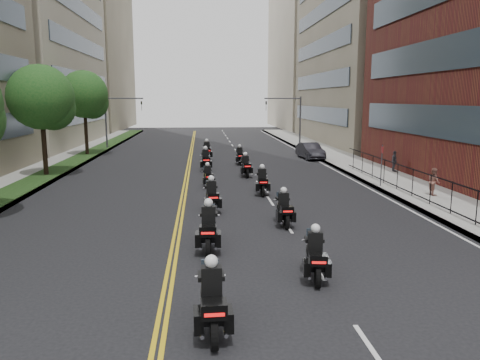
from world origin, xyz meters
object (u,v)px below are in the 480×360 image
at_px(parked_sedan, 310,151).
at_px(motorcycle_7, 246,167).
at_px(motorcycle_3, 284,210).
at_px(motorcycle_5, 262,183).
at_px(motorcycle_2, 209,230).
at_px(motorcycle_6, 208,177).
at_px(pedestrian_c, 394,161).
at_px(motorcycle_0, 212,303).
at_px(motorcycle_9, 240,157).
at_px(motorcycle_10, 207,152).
at_px(motorcycle_1, 315,257).
at_px(motorcycle_8, 206,161).
at_px(motorcycle_4, 212,197).
at_px(pedestrian_b, 434,181).

bearing_deg(parked_sedan, motorcycle_7, -131.49).
xyz_separation_m(motorcycle_3, motorcycle_5, (-0.08, 6.60, 0.03)).
bearing_deg(motorcycle_2, motorcycle_6, 91.78).
xyz_separation_m(motorcycle_3, pedestrian_c, (10.42, 13.17, 0.25)).
relative_size(motorcycle_0, motorcycle_7, 1.07).
bearing_deg(motorcycle_7, parked_sedan, 50.53).
distance_m(motorcycle_9, motorcycle_10, 4.17).
height_order(motorcycle_0, motorcycle_7, motorcycle_0).
relative_size(motorcycle_1, motorcycle_10, 0.89).
xyz_separation_m(motorcycle_1, motorcycle_8, (-3.05, 21.85, 0.07)).
bearing_deg(motorcycle_9, motorcycle_8, -135.09).
bearing_deg(motorcycle_3, motorcycle_10, 97.63).
bearing_deg(motorcycle_8, motorcycle_9, 44.78).
height_order(motorcycle_8, motorcycle_9, motorcycle_8).
bearing_deg(motorcycle_4, motorcycle_1, -75.56).
relative_size(motorcycle_1, motorcycle_2, 0.89).
xyz_separation_m(motorcycle_2, parked_sedan, (9.61, 25.18, -0.02)).
bearing_deg(pedestrian_c, parked_sedan, 28.33).
bearing_deg(parked_sedan, motorcycle_3, -111.31).
bearing_deg(motorcycle_0, motorcycle_9, 82.34).
distance_m(motorcycle_8, motorcycle_9, 4.19).
height_order(motorcycle_2, pedestrian_c, motorcycle_2).
distance_m(motorcycle_3, motorcycle_9, 18.84).
height_order(motorcycle_3, motorcycle_6, motorcycle_3).
relative_size(motorcycle_6, motorcycle_9, 0.92).
xyz_separation_m(motorcycle_5, motorcycle_9, (-0.26, 12.24, -0.02)).
relative_size(motorcycle_3, parked_sedan, 0.51).
height_order(motorcycle_3, motorcycle_5, motorcycle_5).
xyz_separation_m(motorcycle_0, motorcycle_3, (3.31, 9.13, -0.07)).
bearing_deg(motorcycle_1, parked_sedan, 84.58).
bearing_deg(motorcycle_4, pedestrian_b, 6.24).
bearing_deg(pedestrian_c, motorcycle_10, 60.10).
xyz_separation_m(motorcycle_8, parked_sedan, (9.50, 6.28, -0.02)).
height_order(motorcycle_3, motorcycle_10, motorcycle_10).
distance_m(motorcycle_1, motorcycle_4, 9.30).
bearing_deg(motorcycle_2, motorcycle_3, 46.17).
xyz_separation_m(motorcycle_3, motorcycle_7, (-0.43, 12.81, 0.02)).
height_order(motorcycle_8, parked_sedan, motorcycle_8).
bearing_deg(motorcycle_7, pedestrian_b, -42.67).
distance_m(motorcycle_8, motorcycle_10, 6.27).
bearing_deg(motorcycle_9, motorcycle_6, -108.26).
xyz_separation_m(motorcycle_0, motorcycle_8, (0.13, 24.90, 0.01)).
distance_m(motorcycle_3, pedestrian_c, 16.80).
distance_m(motorcycle_0, motorcycle_9, 28.12).
bearing_deg(motorcycle_9, motorcycle_2, -99.89).
distance_m(motorcycle_7, pedestrian_b, 12.45).
bearing_deg(motorcycle_4, pedestrian_c, 33.98).
distance_m(motorcycle_6, motorcycle_8, 6.65).
relative_size(motorcycle_5, motorcycle_10, 0.92).
height_order(motorcycle_0, motorcycle_9, motorcycle_0).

